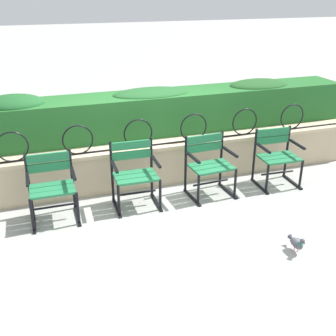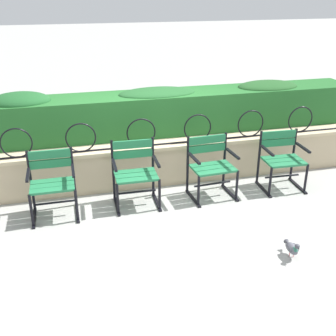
{
  "view_description": "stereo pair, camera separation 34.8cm",
  "coord_description": "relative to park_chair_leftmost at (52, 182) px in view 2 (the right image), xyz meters",
  "views": [
    {
      "loc": [
        -1.58,
        -4.64,
        2.74
      ],
      "look_at": [
        0.0,
        0.06,
        0.55
      ],
      "focal_mm": 44.32,
      "sensor_mm": 36.0,
      "label": 1
    },
    {
      "loc": [
        -1.24,
        -4.74,
        2.74
      ],
      "look_at": [
        0.0,
        0.06,
        0.55
      ],
      "focal_mm": 44.32,
      "sensor_mm": 36.0,
      "label": 2
    }
  ],
  "objects": [
    {
      "name": "iron_arch_fence",
      "position": [
        1.29,
        0.52,
        0.35
      ],
      "size": [
        6.4,
        0.02,
        0.42
      ],
      "color": "black",
      "rests_on": "stone_wall"
    },
    {
      "name": "pigeon_near_chairs",
      "position": [
        2.5,
        -1.62,
        -0.35
      ],
      "size": [
        0.11,
        0.29,
        0.22
      ],
      "color": "#5B5B66",
      "rests_on": "ground"
    },
    {
      "name": "park_chair_centre_right",
      "position": [
        2.14,
        0.01,
        0.0
      ],
      "size": [
        0.64,
        0.55,
        0.84
      ],
      "color": "#237547",
      "rests_on": "ground"
    },
    {
      "name": "park_chair_centre_left",
      "position": [
        1.07,
        0.03,
        0.01
      ],
      "size": [
        0.6,
        0.54,
        0.87
      ],
      "color": "#237547",
      "rests_on": "ground"
    },
    {
      "name": "ground_plane",
      "position": [
        1.48,
        -0.21,
        -0.46
      ],
      "size": [
        60.0,
        60.0,
        0.0
      ],
      "primitive_type": "plane",
      "color": "#9E9E99"
    },
    {
      "name": "hedge_row",
      "position": [
        1.47,
        1.12,
        0.51
      ],
      "size": [
        6.79,
        0.69,
        0.75
      ],
      "color": "#236028",
      "rests_on": "stone_wall"
    },
    {
      "name": "park_chair_rightmost",
      "position": [
        3.22,
        -0.0,
        -0.0
      ],
      "size": [
        0.61,
        0.55,
        0.83
      ],
      "color": "#237547",
      "rests_on": "ground"
    },
    {
      "name": "park_chair_leftmost",
      "position": [
        0.0,
        0.0,
        0.0
      ],
      "size": [
        0.58,
        0.52,
        0.84
      ],
      "color": "#237547",
      "rests_on": "ground"
    },
    {
      "name": "stone_wall",
      "position": [
        1.48,
        0.59,
        -0.14
      ],
      "size": [
        6.93,
        0.41,
        0.62
      ],
      "color": "tan",
      "rests_on": "ground"
    }
  ]
}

